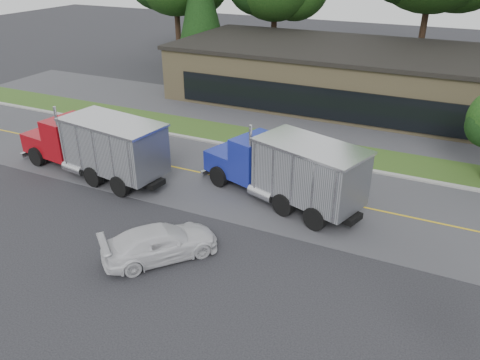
# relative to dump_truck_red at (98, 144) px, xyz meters

# --- Properties ---
(ground) EXTENTS (140.00, 140.00, 0.00)m
(ground) POSITION_rel_dump_truck_red_xyz_m (9.17, -6.46, -1.81)
(ground) COLOR #36363C
(ground) RESTS_ON ground
(road) EXTENTS (60.00, 8.00, 0.02)m
(road) POSITION_rel_dump_truck_red_xyz_m (9.17, 2.54, -1.81)
(road) COLOR #5C5C62
(road) RESTS_ON ground
(center_line) EXTENTS (60.00, 0.12, 0.01)m
(center_line) POSITION_rel_dump_truck_red_xyz_m (9.17, 2.54, -1.81)
(center_line) COLOR gold
(center_line) RESTS_ON ground
(curb) EXTENTS (60.00, 0.30, 0.12)m
(curb) POSITION_rel_dump_truck_red_xyz_m (9.17, 6.74, -1.81)
(curb) COLOR #9E9E99
(curb) RESTS_ON ground
(grass_verge) EXTENTS (60.00, 3.40, 0.03)m
(grass_verge) POSITION_rel_dump_truck_red_xyz_m (9.17, 8.54, -1.81)
(grass_verge) COLOR #31551D
(grass_verge) RESTS_ON ground
(far_parking) EXTENTS (60.00, 7.00, 0.02)m
(far_parking) POSITION_rel_dump_truck_red_xyz_m (9.17, 13.54, -1.81)
(far_parking) COLOR #5C5C62
(far_parking) RESTS_ON ground
(strip_mall) EXTENTS (32.00, 12.00, 4.00)m
(strip_mall) POSITION_rel_dump_truck_red_xyz_m (11.17, 19.54, 0.19)
(strip_mall) COLOR #94825A
(strip_mall) RESTS_ON ground
(evergreen_left) EXTENTS (5.19, 5.19, 11.80)m
(evergreen_left) POSITION_rel_dump_truck_red_xyz_m (-6.83, 23.54, 4.67)
(evergreen_left) COLOR #382619
(evergreen_left) RESTS_ON ground
(dump_truck_red) EXTENTS (9.66, 3.81, 3.36)m
(dump_truck_red) POSITION_rel_dump_truck_red_xyz_m (0.00, 0.00, 0.00)
(dump_truck_red) COLOR black
(dump_truck_red) RESTS_ON ground
(dump_truck_blue) EXTENTS (8.89, 5.04, 3.36)m
(dump_truck_blue) POSITION_rel_dump_truck_red_xyz_m (10.29, 1.51, -0.00)
(dump_truck_blue) COLOR black
(dump_truck_blue) RESTS_ON ground
(rally_car) EXTENTS (4.45, 4.79, 1.35)m
(rally_car) POSITION_rel_dump_truck_red_xyz_m (7.23, -4.96, -1.13)
(rally_car) COLOR silver
(rally_car) RESTS_ON ground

